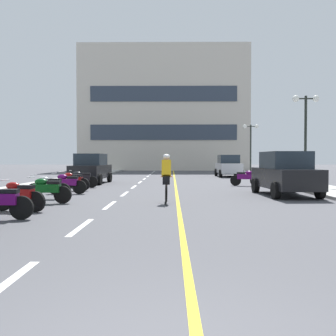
% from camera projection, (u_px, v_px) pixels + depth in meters
% --- Properties ---
extents(ground_plane, '(140.00, 140.00, 0.00)m').
position_uv_depth(ground_plane, '(171.00, 183.00, 23.58)').
color(ground_plane, '#47474C').
extents(curb_left, '(2.40, 72.00, 0.12)m').
position_uv_depth(curb_left, '(68.00, 180.00, 26.65)').
color(curb_left, '#A8A8A3').
rests_on(curb_left, ground).
extents(curb_right, '(2.40, 72.00, 0.12)m').
position_uv_depth(curb_right, '(275.00, 180.00, 26.51)').
color(curb_right, '#A8A8A3').
rests_on(curb_right, ground).
extents(lane_dash_0, '(0.14, 2.20, 0.01)m').
position_uv_depth(lane_dash_0, '(2.00, 287.00, 4.61)').
color(lane_dash_0, silver).
rests_on(lane_dash_0, ground).
extents(lane_dash_1, '(0.14, 2.20, 0.01)m').
position_uv_depth(lane_dash_1, '(81.00, 227.00, 8.60)').
color(lane_dash_1, silver).
rests_on(lane_dash_1, ground).
extents(lane_dash_2, '(0.14, 2.20, 0.01)m').
position_uv_depth(lane_dash_2, '(110.00, 205.00, 12.60)').
color(lane_dash_2, silver).
rests_on(lane_dash_2, ground).
extents(lane_dash_3, '(0.14, 2.20, 0.01)m').
position_uv_depth(lane_dash_3, '(125.00, 194.00, 16.60)').
color(lane_dash_3, silver).
rests_on(lane_dash_3, ground).
extents(lane_dash_4, '(0.14, 2.20, 0.01)m').
position_uv_depth(lane_dash_4, '(134.00, 187.00, 20.60)').
color(lane_dash_4, silver).
rests_on(lane_dash_4, ground).
extents(lane_dash_5, '(0.14, 2.20, 0.01)m').
position_uv_depth(lane_dash_5, '(140.00, 182.00, 24.60)').
color(lane_dash_5, silver).
rests_on(lane_dash_5, ground).
extents(lane_dash_6, '(0.14, 2.20, 0.01)m').
position_uv_depth(lane_dash_6, '(144.00, 179.00, 28.60)').
color(lane_dash_6, silver).
rests_on(lane_dash_6, ground).
extents(lane_dash_7, '(0.14, 2.20, 0.01)m').
position_uv_depth(lane_dash_7, '(148.00, 176.00, 32.59)').
color(lane_dash_7, silver).
rests_on(lane_dash_7, ground).
extents(lane_dash_8, '(0.14, 2.20, 0.01)m').
position_uv_depth(lane_dash_8, '(150.00, 174.00, 36.59)').
color(lane_dash_8, silver).
rests_on(lane_dash_8, ground).
extents(lane_dash_9, '(0.14, 2.20, 0.01)m').
position_uv_depth(lane_dash_9, '(152.00, 173.00, 40.59)').
color(lane_dash_9, silver).
rests_on(lane_dash_9, ground).
extents(lane_dash_10, '(0.14, 2.20, 0.01)m').
position_uv_depth(lane_dash_10, '(154.00, 171.00, 44.59)').
color(lane_dash_10, silver).
rests_on(lane_dash_10, ground).
extents(lane_dash_11, '(0.14, 2.20, 0.01)m').
position_uv_depth(lane_dash_11, '(156.00, 170.00, 48.59)').
color(lane_dash_11, silver).
rests_on(lane_dash_11, ground).
extents(centre_line_yellow, '(0.12, 66.00, 0.01)m').
position_uv_depth(centre_line_yellow, '(175.00, 180.00, 26.58)').
color(centre_line_yellow, gold).
rests_on(centre_line_yellow, ground).
extents(office_building, '(21.56, 7.51, 15.85)m').
position_uv_depth(office_building, '(164.00, 110.00, 51.07)').
color(office_building, beige).
rests_on(office_building, ground).
extents(street_lamp_mid, '(1.46, 0.36, 4.84)m').
position_uv_depth(street_lamp_mid, '(306.00, 119.00, 20.81)').
color(street_lamp_mid, black).
rests_on(street_lamp_mid, curb_right).
extents(street_lamp_far, '(1.46, 0.36, 4.56)m').
position_uv_depth(street_lamp_far, '(251.00, 137.00, 35.59)').
color(street_lamp_far, black).
rests_on(street_lamp_far, curb_right).
extents(parked_car_near, '(2.11, 4.29, 1.82)m').
position_uv_depth(parked_car_near, '(285.00, 173.00, 15.88)').
color(parked_car_near, black).
rests_on(parked_car_near, ground).
extents(parked_car_mid, '(2.07, 4.27, 1.82)m').
position_uv_depth(parked_car_mid, '(91.00, 168.00, 23.49)').
color(parked_car_mid, black).
rests_on(parked_car_mid, ground).
extents(parked_car_far, '(1.96, 4.22, 1.82)m').
position_uv_depth(parked_car_far, '(228.00, 166.00, 32.05)').
color(parked_car_far, black).
rests_on(parked_car_far, ground).
extents(motorcycle_3, '(1.67, 0.69, 0.92)m').
position_uv_depth(motorcycle_3, '(18.00, 195.00, 11.10)').
color(motorcycle_3, black).
rests_on(motorcycle_3, ground).
extents(motorcycle_4, '(1.70, 0.60, 0.92)m').
position_uv_depth(motorcycle_4, '(46.00, 190.00, 13.06)').
color(motorcycle_4, black).
rests_on(motorcycle_4, ground).
extents(motorcycle_5, '(1.70, 0.60, 0.92)m').
position_uv_depth(motorcycle_5, '(48.00, 186.00, 14.53)').
color(motorcycle_5, black).
rests_on(motorcycle_5, ground).
extents(motorcycle_6, '(1.70, 0.60, 0.92)m').
position_uv_depth(motorcycle_6, '(67.00, 183.00, 16.51)').
color(motorcycle_6, black).
rests_on(motorcycle_6, ground).
extents(motorcycle_7, '(1.69, 0.61, 0.92)m').
position_uv_depth(motorcycle_7, '(72.00, 181.00, 18.20)').
color(motorcycle_7, black).
rests_on(motorcycle_7, ground).
extents(motorcycle_8, '(1.70, 0.60, 0.92)m').
position_uv_depth(motorcycle_8, '(81.00, 179.00, 19.98)').
color(motorcycle_8, black).
rests_on(motorcycle_8, ground).
extents(motorcycle_9, '(1.64, 0.78, 0.92)m').
position_uv_depth(motorcycle_9, '(246.00, 178.00, 21.30)').
color(motorcycle_9, black).
rests_on(motorcycle_9, ground).
extents(cyclist_rider, '(0.42, 1.77, 1.71)m').
position_uv_depth(cyclist_rider, '(166.00, 177.00, 13.23)').
color(cyclist_rider, black).
rests_on(cyclist_rider, ground).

